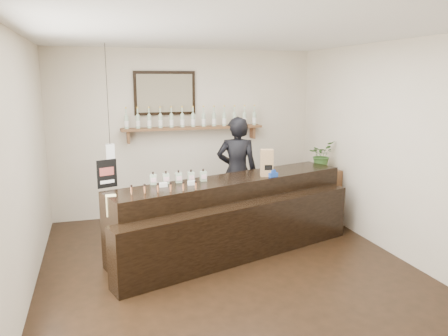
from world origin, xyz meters
TOP-DOWN VIEW (x-y plane):
  - ground at (0.00, 0.00)m, footprint 5.00×5.00m
  - room_shell at (0.00, 0.00)m, footprint 5.00×5.00m
  - back_wall_decor at (-0.14, 2.37)m, footprint 2.66×0.96m
  - counter at (0.26, 0.57)m, footprint 3.53×1.97m
  - promo_sign at (-1.38, 0.65)m, footprint 0.24×0.11m
  - paper_bag at (0.76, 0.69)m, footprint 0.20×0.17m
  - tape_dispenser at (0.83, 0.61)m, footprint 0.14×0.08m
  - side_cabinet at (2.00, 1.40)m, footprint 0.48×0.63m
  - potted_plant at (2.00, 1.40)m, footprint 0.52×0.51m
  - shopkeeper at (0.61, 1.55)m, footprint 0.83×0.67m

SIDE VIEW (x-z plane):
  - ground at x=0.00m, z-range 0.00..0.00m
  - side_cabinet at x=2.00m, z-range 0.00..0.88m
  - counter at x=0.26m, z-range -0.11..1.03m
  - shopkeeper at x=0.61m, z-range 0.00..1.97m
  - tape_dispenser at x=0.83m, z-range 0.97..1.08m
  - potted_plant at x=2.00m, z-range 0.88..1.33m
  - promo_sign at x=-1.38m, z-range 0.98..1.33m
  - paper_bag at x=0.76m, z-range 0.98..1.36m
  - room_shell at x=0.00m, z-range -0.80..4.20m
  - back_wall_decor at x=-0.14m, z-range 0.91..2.60m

